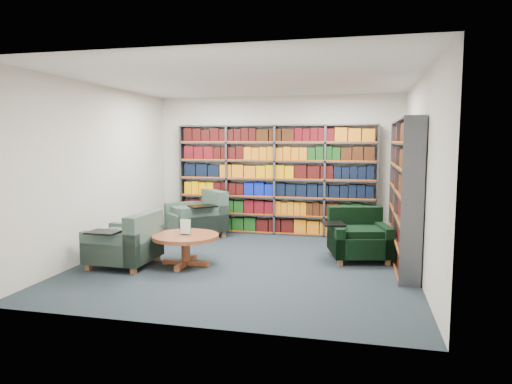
% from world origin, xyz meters
% --- Properties ---
extents(room_shell, '(5.02, 5.02, 2.82)m').
position_xyz_m(room_shell, '(0.00, 0.00, 1.40)').
color(room_shell, black).
rests_on(room_shell, ground).
extents(bookshelf_back, '(4.00, 0.28, 2.20)m').
position_xyz_m(bookshelf_back, '(0.00, 2.34, 1.10)').
color(bookshelf_back, '#47494F').
rests_on(bookshelf_back, ground).
extents(bookshelf_right, '(0.28, 2.50, 2.20)m').
position_xyz_m(bookshelf_right, '(2.34, 0.60, 1.10)').
color(bookshelf_right, '#47494F').
rests_on(bookshelf_right, ground).
extents(chair_teal_left, '(1.40, 1.40, 0.90)m').
position_xyz_m(chair_teal_left, '(-1.44, 1.86, 0.36)').
color(chair_teal_left, '#04323C').
rests_on(chair_teal_left, ground).
extents(chair_green_right, '(1.14, 1.06, 0.81)m').
position_xyz_m(chair_green_right, '(1.66, 0.72, 0.33)').
color(chair_green_right, black).
rests_on(chair_green_right, ground).
extents(chair_teal_front, '(0.92, 1.07, 0.82)m').
position_xyz_m(chair_teal_front, '(-1.71, -0.55, 0.33)').
color(chair_teal_front, '#04323C').
rests_on(chair_teal_front, ground).
extents(coffee_table, '(1.01, 1.01, 0.71)m').
position_xyz_m(coffee_table, '(-0.88, -0.33, 0.38)').
color(coffee_table, '#985233').
rests_on(coffee_table, ground).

